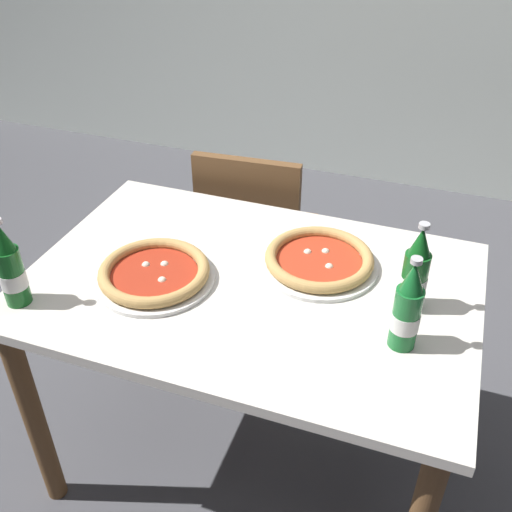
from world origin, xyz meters
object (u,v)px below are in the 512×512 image
dining_table_main (250,314)px  chair_behind_table (255,234)px  pizza_margherita_near (154,273)px  beer_bottle_left (10,269)px  beer_bottle_right (407,310)px  pizza_marinara_far (319,260)px  beer_bottle_center (415,273)px

dining_table_main → chair_behind_table: (-0.20, 0.61, -0.15)m
pizza_margherita_near → beer_bottle_left: beer_bottle_left is taller
dining_table_main → chair_behind_table: bearing=108.5°
pizza_margherita_near → beer_bottle_right: 0.67m
chair_behind_table → pizza_margherita_near: (-0.04, -0.69, 0.29)m
dining_table_main → beer_bottle_right: beer_bottle_right is taller
pizza_marinara_far → beer_bottle_right: beer_bottle_right is taller
pizza_margherita_near → pizza_marinara_far: (0.40, 0.21, -0.00)m
beer_bottle_center → beer_bottle_right: (0.00, -0.15, 0.00)m
dining_table_main → beer_bottle_left: 0.64m
beer_bottle_left → beer_bottle_right: size_ratio=1.00×
beer_bottle_right → pizza_marinara_far: bearing=137.8°
pizza_marinara_far → beer_bottle_left: 0.80m
beer_bottle_left → pizza_marinara_far: bearing=30.7°
dining_table_main → pizza_marinara_far: bearing=39.5°
dining_table_main → beer_bottle_left: (-0.53, -0.28, 0.22)m
chair_behind_table → beer_bottle_right: beer_bottle_right is taller
pizza_marinara_far → beer_bottle_right: size_ratio=1.33×
chair_behind_table → pizza_margherita_near: bearing=82.5°
dining_table_main → beer_bottle_right: bearing=-14.4°
dining_table_main → beer_bottle_right: 0.48m
chair_behind_table → pizza_marinara_far: (0.36, -0.48, 0.29)m
pizza_marinara_far → beer_bottle_center: 0.29m
dining_table_main → chair_behind_table: 0.66m
pizza_margherita_near → beer_bottle_left: (-0.28, -0.20, 0.08)m
dining_table_main → beer_bottle_center: bearing=5.4°
pizza_marinara_far → pizza_margherita_near: bearing=-152.6°
pizza_margherita_near → dining_table_main: bearing=17.8°
pizza_margherita_near → beer_bottle_left: 0.36m
dining_table_main → pizza_margherita_near: 0.29m
chair_behind_table → beer_bottle_left: beer_bottle_left is taller
beer_bottle_left → beer_bottle_center: size_ratio=1.00×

